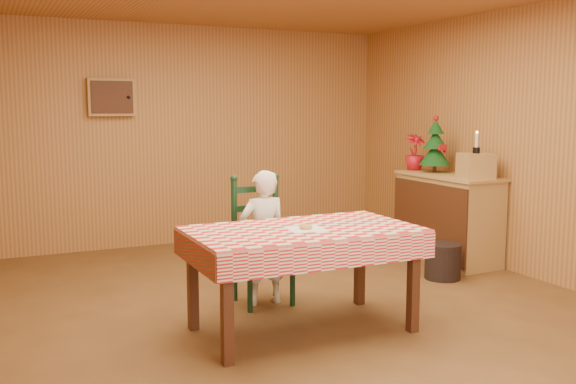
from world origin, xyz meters
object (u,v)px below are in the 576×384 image
object	(u,v)px
shelf_unit	(447,217)
storage_bin	(443,261)
dining_table	(303,239)
ladder_chair	(260,243)
crate	(476,166)
christmas_tree	(435,147)
seated_child	(263,238)

from	to	relation	value
shelf_unit	storage_bin	size ratio (longest dim) A/B	3.63
dining_table	ladder_chair	world-z (taller)	ladder_chair
ladder_chair	storage_bin	bearing A→B (deg)	-2.41
ladder_chair	crate	xyz separation A→B (m)	(2.40, 0.12, 0.55)
christmas_tree	ladder_chair	bearing A→B (deg)	-162.32
christmas_tree	dining_table	bearing A→B (deg)	-147.11
crate	ladder_chair	bearing A→B (deg)	-177.25
dining_table	crate	world-z (taller)	crate
ladder_chair	crate	size ratio (longest dim) A/B	3.60
ladder_chair	christmas_tree	xyz separation A→B (m)	(2.40, 0.77, 0.71)
dining_table	seated_child	world-z (taller)	seated_child
storage_bin	crate	bearing A→B (deg)	19.92
seated_child	storage_bin	distance (m)	1.91
dining_table	crate	bearing A→B (deg)	20.60
dining_table	shelf_unit	bearing A→B (deg)	28.57
ladder_chair	seated_child	xyz separation A→B (m)	(0.00, -0.06, 0.06)
ladder_chair	storage_bin	world-z (taller)	ladder_chair
storage_bin	shelf_unit	bearing A→B (deg)	48.44
ladder_chair	shelf_unit	bearing A→B (deg)	12.16
christmas_tree	storage_bin	size ratio (longest dim) A/B	1.81
crate	christmas_tree	xyz separation A→B (m)	(-0.00, 0.65, 0.16)
ladder_chair	dining_table	bearing A→B (deg)	-90.00
dining_table	christmas_tree	bearing A→B (deg)	32.89
shelf_unit	storage_bin	world-z (taller)	shelf_unit
ladder_chair	storage_bin	xyz separation A→B (m)	(1.86, -0.08, -0.33)
shelf_unit	storage_bin	distance (m)	0.85
ladder_chair	christmas_tree	bearing A→B (deg)	17.68
shelf_unit	storage_bin	bearing A→B (deg)	-131.56
shelf_unit	christmas_tree	xyz separation A→B (m)	(0.01, 0.25, 0.74)
dining_table	storage_bin	distance (m)	2.06
shelf_unit	crate	distance (m)	0.71
dining_table	seated_child	bearing A→B (deg)	90.00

